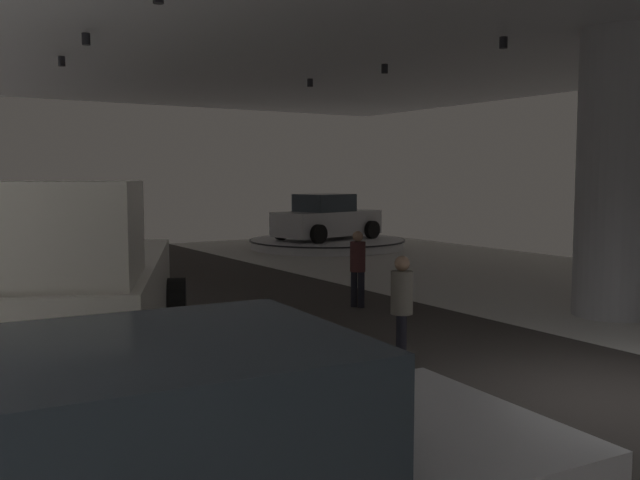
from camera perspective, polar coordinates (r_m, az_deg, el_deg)
ground at (r=9.41m, az=23.64°, el=-12.18°), size 24.00×44.00×0.06m
column_right at (r=14.67m, az=23.03°, el=4.94°), size 1.50×1.50×5.50m
display_platform_mid_left at (r=9.11m, az=-19.52°, el=-11.10°), size 5.79×5.79×0.38m
pickup_truck_mid_left at (r=8.56m, az=-20.12°, el=-4.59°), size 4.17×5.70×2.30m
display_platform_deep_right at (r=26.40m, az=0.59°, el=-0.25°), size 5.88×5.88×0.34m
display_car_deep_right at (r=26.30m, az=0.54°, el=1.72°), size 4.49×2.93×1.71m
visitor_walking_near at (r=14.47m, az=3.09°, el=-1.97°), size 0.32×0.32×1.59m
visitor_walking_far at (r=10.12m, az=6.68°, el=-5.14°), size 0.32×0.32×1.59m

